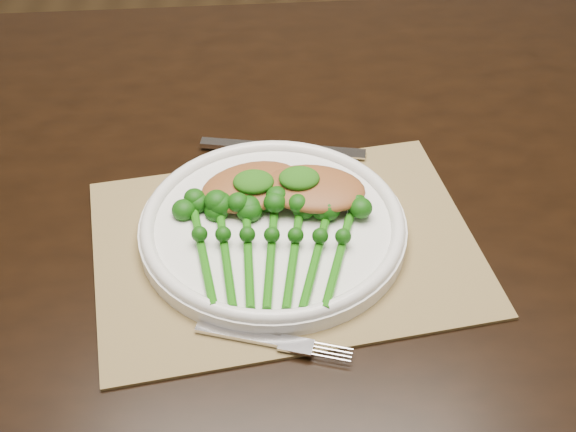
{
  "coord_description": "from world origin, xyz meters",
  "views": [
    {
      "loc": [
        -0.05,
        -0.8,
        1.36
      ],
      "look_at": [
        -0.04,
        -0.15,
        0.78
      ],
      "focal_mm": 50.0,
      "sensor_mm": 36.0,
      "label": 1
    }
  ],
  "objects_px": {
    "placemat": "(285,246)",
    "chicken_fillet_left": "(252,187)",
    "dining_table": "(296,366)",
    "dinner_plate": "(273,226)",
    "broccolini_bundle": "(271,256)"
  },
  "relations": [
    {
      "from": "placemat",
      "to": "dinner_plate",
      "type": "distance_m",
      "value": 0.03
    },
    {
      "from": "dining_table",
      "to": "placemat",
      "type": "distance_m",
      "value": 0.39
    },
    {
      "from": "dinner_plate",
      "to": "dining_table",
      "type": "bearing_deg",
      "value": 74.0
    },
    {
      "from": "dinner_plate",
      "to": "broccolini_bundle",
      "type": "height_order",
      "value": "broccolini_bundle"
    },
    {
      "from": "dining_table",
      "to": "broccolini_bundle",
      "type": "distance_m",
      "value": 0.43
    },
    {
      "from": "dining_table",
      "to": "chicken_fillet_left",
      "type": "xyz_separation_m",
      "value": [
        -0.05,
        -0.06,
        0.41
      ]
    },
    {
      "from": "placemat",
      "to": "dinner_plate",
      "type": "height_order",
      "value": "dinner_plate"
    },
    {
      "from": "dinner_plate",
      "to": "broccolini_bundle",
      "type": "distance_m",
      "value": 0.06
    },
    {
      "from": "dining_table",
      "to": "chicken_fillet_left",
      "type": "relative_size",
      "value": 13.82
    },
    {
      "from": "dinner_plate",
      "to": "placemat",
      "type": "bearing_deg",
      "value": -51.29
    },
    {
      "from": "chicken_fillet_left",
      "to": "dinner_plate",
      "type": "bearing_deg",
      "value": -87.0
    },
    {
      "from": "placemat",
      "to": "chicken_fillet_left",
      "type": "height_order",
      "value": "chicken_fillet_left"
    },
    {
      "from": "placemat",
      "to": "chicken_fillet_left",
      "type": "xyz_separation_m",
      "value": [
        -0.04,
        0.07,
        0.03
      ]
    },
    {
      "from": "placemat",
      "to": "dinner_plate",
      "type": "relative_size",
      "value": 1.4
    },
    {
      "from": "placemat",
      "to": "chicken_fillet_left",
      "type": "bearing_deg",
      "value": 108.19
    }
  ]
}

